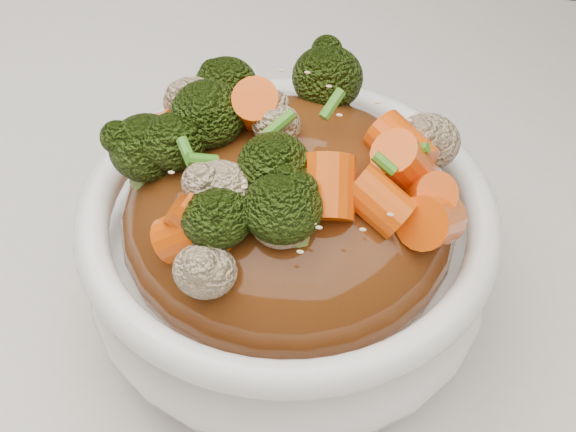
# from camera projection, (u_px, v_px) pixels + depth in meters

# --- Properties ---
(tablecloth) EXTENTS (1.20, 0.80, 0.04)m
(tablecloth) POSITION_uv_depth(u_px,v_px,m) (180.00, 398.00, 0.46)
(tablecloth) COLOR silver
(tablecloth) RESTS_ON dining_table
(bowl) EXTENTS (0.27, 0.27, 0.08)m
(bowl) POSITION_uv_depth(u_px,v_px,m) (288.00, 258.00, 0.45)
(bowl) COLOR white
(bowl) RESTS_ON tablecloth
(sauce_base) EXTENTS (0.21, 0.21, 0.09)m
(sauce_base) POSITION_uv_depth(u_px,v_px,m) (288.00, 220.00, 0.43)
(sauce_base) COLOR #592A0F
(sauce_base) RESTS_ON bowl
(carrots) EXTENTS (0.21, 0.21, 0.05)m
(carrots) POSITION_uv_depth(u_px,v_px,m) (288.00, 128.00, 0.39)
(carrots) COLOR #F65608
(carrots) RESTS_ON sauce_base
(broccoli) EXTENTS (0.21, 0.21, 0.04)m
(broccoli) POSITION_uv_depth(u_px,v_px,m) (288.00, 130.00, 0.39)
(broccoli) COLOR black
(broccoli) RESTS_ON sauce_base
(cauliflower) EXTENTS (0.21, 0.21, 0.03)m
(cauliflower) POSITION_uv_depth(u_px,v_px,m) (288.00, 133.00, 0.39)
(cauliflower) COLOR #CAB18A
(cauliflower) RESTS_ON sauce_base
(scallions) EXTENTS (0.16, 0.16, 0.02)m
(scallions) POSITION_uv_depth(u_px,v_px,m) (288.00, 126.00, 0.39)
(scallions) COLOR #3E8B20
(scallions) RESTS_ON sauce_base
(sesame_seeds) EXTENTS (0.19, 0.19, 0.01)m
(sesame_seeds) POSITION_uv_depth(u_px,v_px,m) (288.00, 126.00, 0.39)
(sesame_seeds) COLOR beige
(sesame_seeds) RESTS_ON sauce_base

